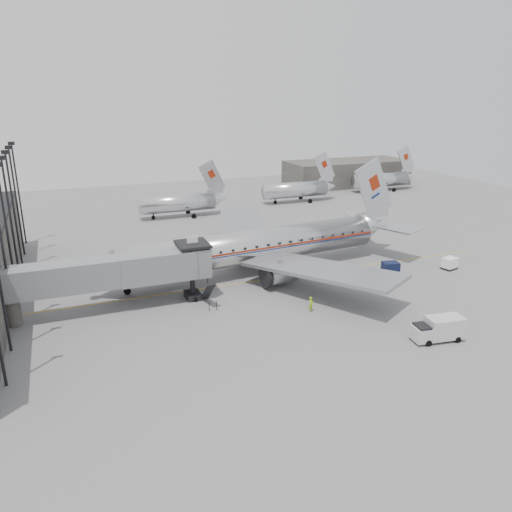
{
  "coord_description": "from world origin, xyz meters",
  "views": [
    {
      "loc": [
        -21.86,
        -46.96,
        21.93
      ],
      "look_at": [
        -0.72,
        6.05,
        3.2
      ],
      "focal_mm": 35.0,
      "sensor_mm": 36.0,
      "label": 1
    }
  ],
  "objects_px": {
    "airliner": "(259,246)",
    "baggage_cart_navy": "(390,268)",
    "baggage_cart_white": "(450,263)",
    "ramp_worker": "(311,304)",
    "service_van": "(438,329)"
  },
  "relations": [
    {
      "from": "airliner",
      "to": "baggage_cart_navy",
      "type": "distance_m",
      "value": 16.88
    },
    {
      "from": "airliner",
      "to": "baggage_cart_white",
      "type": "xyz_separation_m",
      "value": [
        23.49,
        -8.37,
        -2.62
      ]
    },
    {
      "from": "airliner",
      "to": "ramp_worker",
      "type": "relative_size",
      "value": 26.01
    },
    {
      "from": "baggage_cart_white",
      "to": "ramp_worker",
      "type": "relative_size",
      "value": 1.36
    },
    {
      "from": "baggage_cart_navy",
      "to": "ramp_worker",
      "type": "distance_m",
      "value": 15.89
    },
    {
      "from": "ramp_worker",
      "to": "baggage_cart_navy",
      "type": "bearing_deg",
      "value": -6.32
    },
    {
      "from": "service_van",
      "to": "baggage_cart_white",
      "type": "distance_m",
      "value": 21.45
    },
    {
      "from": "airliner",
      "to": "baggage_cart_navy",
      "type": "height_order",
      "value": "airliner"
    },
    {
      "from": "baggage_cart_white",
      "to": "airliner",
      "type": "bearing_deg",
      "value": 146.14
    },
    {
      "from": "baggage_cart_white",
      "to": "service_van",
      "type": "bearing_deg",
      "value": -149.01
    },
    {
      "from": "ramp_worker",
      "to": "airliner",
      "type": "bearing_deg",
      "value": 62.14
    },
    {
      "from": "service_van",
      "to": "baggage_cart_navy",
      "type": "height_order",
      "value": "service_van"
    },
    {
      "from": "service_van",
      "to": "ramp_worker",
      "type": "bearing_deg",
      "value": 136.66
    },
    {
      "from": "service_van",
      "to": "baggage_cart_navy",
      "type": "relative_size",
      "value": 2.1
    },
    {
      "from": "service_van",
      "to": "ramp_worker",
      "type": "xyz_separation_m",
      "value": [
        -7.96,
        10.04,
        -0.36
      ]
    }
  ]
}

